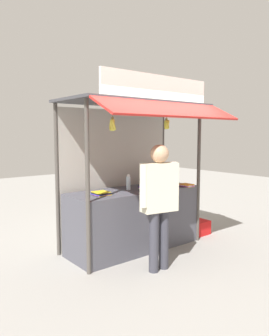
{
  "coord_description": "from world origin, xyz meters",
  "views": [
    {
      "loc": [
        -3.3,
        -4.09,
        1.89
      ],
      "look_at": [
        0.0,
        0.0,
        1.33
      ],
      "focal_mm": 35.03,
      "sensor_mm": 36.0,
      "label": 1
    }
  ],
  "objects_px": {
    "magazine_stack_right": "(150,188)",
    "plastic_crate": "(197,227)",
    "magazine_stack_front_right": "(168,185)",
    "water_bottle_rear_center": "(146,178)",
    "banana_bunch_inner_right": "(112,125)",
    "water_bottle_far_left": "(171,178)",
    "banana_bunch_inner_left": "(167,124)",
    "vendor_person": "(159,196)",
    "magazine_stack_center": "(101,193)",
    "magazine_stack_front_left": "(187,185)",
    "water_bottle_mid_left": "(128,183)",
    "water_bottle_far_right": "(155,180)",
    "water_bottle_left": "(148,179)"
  },
  "relations": [
    {
      "from": "magazine_stack_right",
      "to": "banana_bunch_inner_right",
      "type": "xyz_separation_m",
      "value": [
        -0.97,
        -0.34,
        0.99
      ]
    },
    {
      "from": "plastic_crate",
      "to": "magazine_stack_front_right",
      "type": "bearing_deg",
      "value": -174.4
    },
    {
      "from": "water_bottle_mid_left",
      "to": "water_bottle_rear_center",
      "type": "distance_m",
      "value": 0.51
    },
    {
      "from": "water_bottle_rear_center",
      "to": "magazine_stack_front_left",
      "type": "distance_m",
      "value": 0.71
    },
    {
      "from": "magazine_stack_center",
      "to": "plastic_crate",
      "type": "xyz_separation_m",
      "value": [
        2.1,
        -0.08,
        -0.88
      ]
    },
    {
      "from": "water_bottle_mid_left",
      "to": "magazine_stack_right",
      "type": "distance_m",
      "value": 0.36
    },
    {
      "from": "water_bottle_left",
      "to": "magazine_stack_front_right",
      "type": "xyz_separation_m",
      "value": [
        0.07,
        -0.44,
        -0.07
      ]
    },
    {
      "from": "magazine_stack_front_right",
      "to": "banana_bunch_inner_right",
      "type": "relative_size",
      "value": 0.93
    },
    {
      "from": "vendor_person",
      "to": "water_bottle_far_right",
      "type": "bearing_deg",
      "value": -118.4
    },
    {
      "from": "magazine_stack_front_left",
      "to": "vendor_person",
      "type": "distance_m",
      "value": 1.3
    },
    {
      "from": "water_bottle_far_left",
      "to": "water_bottle_rear_center",
      "type": "xyz_separation_m",
      "value": [
        -0.5,
        0.11,
        0.03
      ]
    },
    {
      "from": "water_bottle_far_right",
      "to": "water_bottle_mid_left",
      "type": "bearing_deg",
      "value": -179.57
    },
    {
      "from": "water_bottle_far_right",
      "to": "banana_bunch_inner_right",
      "type": "height_order",
      "value": "banana_bunch_inner_right"
    },
    {
      "from": "water_bottle_far_left",
      "to": "banana_bunch_inner_right",
      "type": "distance_m",
      "value": 1.98
    },
    {
      "from": "magazine_stack_center",
      "to": "plastic_crate",
      "type": "relative_size",
      "value": 0.67
    },
    {
      "from": "water_bottle_mid_left",
      "to": "magazine_stack_center",
      "type": "relative_size",
      "value": 1.02
    },
    {
      "from": "water_bottle_mid_left",
      "to": "vendor_person",
      "type": "bearing_deg",
      "value": -101.17
    },
    {
      "from": "water_bottle_far_left",
      "to": "banana_bunch_inner_left",
      "type": "xyz_separation_m",
      "value": [
        -0.66,
        -0.55,
        0.94
      ]
    },
    {
      "from": "vendor_person",
      "to": "magazine_stack_center",
      "type": "bearing_deg",
      "value": -53.1
    },
    {
      "from": "banana_bunch_inner_left",
      "to": "water_bottle_mid_left",
      "type": "bearing_deg",
      "value": 122.78
    },
    {
      "from": "water_bottle_far_right",
      "to": "water_bottle_left",
      "type": "xyz_separation_m",
      "value": [
        0.01,
        0.18,
        -0.01
      ]
    },
    {
      "from": "magazine_stack_right",
      "to": "banana_bunch_inner_right",
      "type": "distance_m",
      "value": 1.43
    },
    {
      "from": "water_bottle_far_left",
      "to": "magazine_stack_right",
      "type": "bearing_deg",
      "value": -163.13
    },
    {
      "from": "magazine_stack_front_right",
      "to": "banana_bunch_inner_left",
      "type": "distance_m",
      "value": 1.09
    },
    {
      "from": "magazine_stack_front_right",
      "to": "vendor_person",
      "type": "height_order",
      "value": "vendor_person"
    },
    {
      "from": "magazine_stack_front_left",
      "to": "magazine_stack_right",
      "type": "height_order",
      "value": "magazine_stack_right"
    },
    {
      "from": "magazine_stack_front_left",
      "to": "vendor_person",
      "type": "relative_size",
      "value": 0.14
    },
    {
      "from": "magazine_stack_center",
      "to": "magazine_stack_right",
      "type": "distance_m",
      "value": 0.89
    },
    {
      "from": "magazine_stack_center",
      "to": "water_bottle_rear_center",
      "type": "bearing_deg",
      "value": 12.16
    },
    {
      "from": "water_bottle_mid_left",
      "to": "water_bottle_far_right",
      "type": "xyz_separation_m",
      "value": [
        0.57,
        0.0,
        0.0
      ]
    },
    {
      "from": "water_bottle_left",
      "to": "magazine_stack_front_right",
      "type": "height_order",
      "value": "water_bottle_left"
    },
    {
      "from": "banana_bunch_inner_left",
      "to": "water_bottle_left",
      "type": "bearing_deg",
      "value": 70.57
    },
    {
      "from": "water_bottle_far_left",
      "to": "magazine_stack_front_right",
      "type": "distance_m",
      "value": 0.45
    },
    {
      "from": "magazine_stack_right",
      "to": "magazine_stack_front_left",
      "type": "bearing_deg",
      "value": -14.43
    },
    {
      "from": "banana_bunch_inner_left",
      "to": "magazine_stack_front_right",
      "type": "bearing_deg",
      "value": 39.83
    },
    {
      "from": "water_bottle_far_left",
      "to": "water_bottle_left",
      "type": "height_order",
      "value": "water_bottle_left"
    },
    {
      "from": "banana_bunch_inner_left",
      "to": "plastic_crate",
      "type": "height_order",
      "value": "banana_bunch_inner_left"
    },
    {
      "from": "water_bottle_far_left",
      "to": "water_bottle_mid_left",
      "type": "bearing_deg",
      "value": -177.87
    },
    {
      "from": "water_bottle_left",
      "to": "magazine_stack_right",
      "type": "bearing_deg",
      "value": -128.01
    },
    {
      "from": "water_bottle_rear_center",
      "to": "banana_bunch_inner_right",
      "type": "xyz_separation_m",
      "value": [
        -1.16,
        -0.66,
        0.89
      ]
    },
    {
      "from": "water_bottle_mid_left",
      "to": "water_bottle_left",
      "type": "height_order",
      "value": "water_bottle_mid_left"
    },
    {
      "from": "banana_bunch_inner_left",
      "to": "vendor_person",
      "type": "xyz_separation_m",
      "value": [
        -0.51,
        -0.4,
        -0.97
      ]
    },
    {
      "from": "vendor_person",
      "to": "water_bottle_left",
      "type": "bearing_deg",
      "value": -113.78
    },
    {
      "from": "banana_bunch_inner_right",
      "to": "plastic_crate",
      "type": "distance_m",
      "value": 2.9
    },
    {
      "from": "water_bottle_rear_center",
      "to": "water_bottle_far_left",
      "type": "bearing_deg",
      "value": -11.85
    },
    {
      "from": "water_bottle_rear_center",
      "to": "water_bottle_left",
      "type": "bearing_deg",
      "value": 26.05
    },
    {
      "from": "water_bottle_left",
      "to": "vendor_person",
      "type": "distance_m",
      "value": 1.34
    },
    {
      "from": "magazine_stack_front_left",
      "to": "plastic_crate",
      "type": "bearing_deg",
      "value": 19.54
    },
    {
      "from": "water_bottle_rear_center",
      "to": "water_bottle_mid_left",
      "type": "bearing_deg",
      "value": -163.8
    },
    {
      "from": "magazine_stack_right",
      "to": "plastic_crate",
      "type": "xyz_separation_m",
      "value": [
        1.21,
        0.01,
        -0.88
      ]
    }
  ]
}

